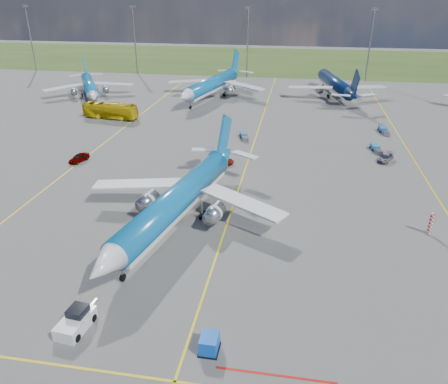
% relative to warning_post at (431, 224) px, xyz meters
% --- Properties ---
extents(ground, '(400.00, 400.00, 0.00)m').
position_rel_warning_post_xyz_m(ground, '(-26.00, -8.00, -1.50)').
color(ground, '#51514E').
rests_on(ground, ground).
extents(grass_strip, '(400.00, 80.00, 0.01)m').
position_rel_warning_post_xyz_m(grass_strip, '(-26.00, 142.00, -1.50)').
color(grass_strip, '#2D4719').
rests_on(grass_strip, ground).
extents(taxiway_lines, '(60.25, 160.00, 0.02)m').
position_rel_warning_post_xyz_m(taxiway_lines, '(-25.83, 19.70, -1.49)').
color(taxiway_lines, yellow).
rests_on(taxiway_lines, ground).
extents(floodlight_masts, '(202.20, 0.50, 22.70)m').
position_rel_warning_post_xyz_m(floodlight_masts, '(-16.00, 102.00, 11.06)').
color(floodlight_masts, slate).
rests_on(floodlight_masts, ground).
extents(warning_post, '(0.50, 0.50, 3.00)m').
position_rel_warning_post_xyz_m(warning_post, '(0.00, 0.00, 0.00)').
color(warning_post, red).
rests_on(warning_post, ground).
extents(bg_jet_nw, '(40.68, 43.92, 9.24)m').
position_rel_warning_post_xyz_m(bg_jet_nw, '(-76.14, 63.64, -1.50)').
color(bg_jet_nw, '#0B65A7').
rests_on(bg_jet_nw, ground).
extents(bg_jet_nnw, '(40.36, 47.80, 10.93)m').
position_rel_warning_post_xyz_m(bg_jet_nnw, '(-41.95, 69.55, -1.50)').
color(bg_jet_nnw, '#0B65A7').
rests_on(bg_jet_nnw, ground).
extents(bg_jet_n, '(37.10, 44.26, 10.20)m').
position_rel_warning_post_xyz_m(bg_jet_n, '(-7.56, 77.54, -1.50)').
color(bg_jet_n, '#081C45').
rests_on(bg_jet_n, ground).
extents(main_airliner, '(37.67, 45.05, 10.42)m').
position_rel_warning_post_xyz_m(main_airliner, '(-32.43, -3.04, -1.50)').
color(main_airliner, '#0B65A7').
rests_on(main_airliner, ground).
extents(pushback_tug, '(2.58, 5.86, 1.95)m').
position_rel_warning_post_xyz_m(pushback_tug, '(-36.64, -23.56, -0.71)').
color(pushback_tug, silver).
rests_on(pushback_tug, ground).
extents(uld_container, '(1.56, 1.94, 1.53)m').
position_rel_warning_post_xyz_m(uld_container, '(-23.90, -24.21, -0.73)').
color(uld_container, blue).
rests_on(uld_container, ground).
extents(apron_bus, '(13.75, 4.87, 3.75)m').
position_rel_warning_post_xyz_m(apron_bus, '(-61.88, 44.33, 0.37)').
color(apron_bus, gold).
rests_on(apron_bus, ground).
extents(service_car_a, '(2.76, 4.59, 1.46)m').
position_rel_warning_post_xyz_m(service_car_a, '(-56.17, 16.35, -0.77)').
color(service_car_a, '#999999').
rests_on(service_car_a, ground).
extents(service_car_b, '(4.66, 2.97, 1.20)m').
position_rel_warning_post_xyz_m(service_car_b, '(-30.40, 19.75, -0.90)').
color(service_car_b, '#999999').
rests_on(service_car_b, ground).
extents(service_car_c, '(3.77, 4.90, 1.32)m').
position_rel_warning_post_xyz_m(service_car_c, '(-1.31, 25.87, -0.84)').
color(service_car_c, '#999999').
rests_on(service_car_c, ground).
extents(baggage_tug_w, '(1.91, 4.71, 1.03)m').
position_rel_warning_post_xyz_m(baggage_tug_w, '(-2.25, 31.06, -1.02)').
color(baggage_tug_w, '#1B65A3').
rests_on(baggage_tug_w, ground).
extents(baggage_tug_c, '(2.29, 4.70, 1.02)m').
position_rel_warning_post_xyz_m(baggage_tug_c, '(-28.33, 34.49, -1.02)').
color(baggage_tug_c, '#195998').
rests_on(baggage_tug_c, ground).
extents(baggage_tug_e, '(1.82, 4.92, 1.08)m').
position_rel_warning_post_xyz_m(baggage_tug_e, '(1.02, 43.42, -1.00)').
color(baggage_tug_e, '#1C5FA8').
rests_on(baggage_tug_e, ground).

